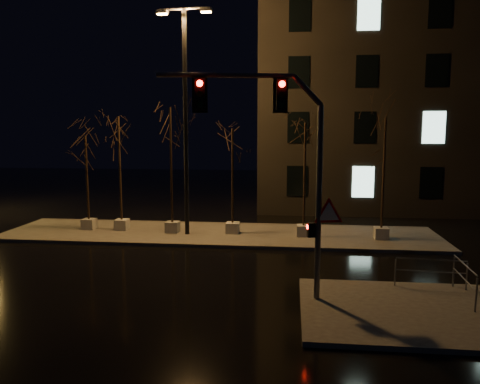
# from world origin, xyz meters

# --- Properties ---
(ground) EXTENTS (90.00, 90.00, 0.00)m
(ground) POSITION_xyz_m (0.00, 0.00, 0.00)
(ground) COLOR black
(ground) RESTS_ON ground
(median) EXTENTS (22.00, 5.00, 0.15)m
(median) POSITION_xyz_m (0.00, 6.00, 0.07)
(median) COLOR #46443E
(median) RESTS_ON ground
(sidewalk_corner) EXTENTS (7.00, 5.00, 0.15)m
(sidewalk_corner) POSITION_xyz_m (7.50, -3.50, 0.07)
(sidewalk_corner) COLOR #46443E
(sidewalk_corner) RESTS_ON ground
(building) EXTENTS (25.00, 12.00, 15.00)m
(building) POSITION_xyz_m (14.00, 18.00, 7.50)
(building) COLOR black
(building) RESTS_ON ground
(tree_0) EXTENTS (1.80, 1.80, 5.04)m
(tree_0) POSITION_xyz_m (-6.95, 6.10, 3.98)
(tree_0) COLOR #B0AEA4
(tree_0) RESTS_ON median
(tree_1) EXTENTS (1.80, 1.80, 6.05)m
(tree_1) POSITION_xyz_m (-5.18, 6.15, 4.74)
(tree_1) COLOR #B0AEA4
(tree_1) RESTS_ON median
(tree_2) EXTENTS (1.80, 1.80, 6.49)m
(tree_2) POSITION_xyz_m (-2.38, 5.83, 5.07)
(tree_2) COLOR #B0AEA4
(tree_2) RESTS_ON median
(tree_3) EXTENTS (1.80, 1.80, 5.43)m
(tree_3) POSITION_xyz_m (0.72, 5.99, 4.27)
(tree_3) COLOR #B0AEA4
(tree_3) RESTS_ON median
(tree_4) EXTENTS (1.80, 1.80, 5.69)m
(tree_4) POSITION_xyz_m (4.28, 5.70, 4.47)
(tree_4) COLOR #B0AEA4
(tree_4) RESTS_ON median
(tree_5) EXTENTS (1.80, 1.80, 5.91)m
(tree_5) POSITION_xyz_m (7.99, 5.56, 4.63)
(tree_5) COLOR #B0AEA4
(tree_5) RESTS_ON median
(traffic_signal_mast) EXTENTS (5.52, 1.13, 6.84)m
(traffic_signal_mast) POSITION_xyz_m (3.41, -3.12, 4.64)
(traffic_signal_mast) COLOR #53555A
(traffic_signal_mast) RESTS_ON sidewalk_corner
(streetlight_main) EXTENTS (2.74, 0.50, 10.97)m
(streetlight_main) POSITION_xyz_m (-1.54, 5.54, 6.48)
(streetlight_main) COLOR black
(streetlight_main) RESTS_ON median
(guard_rail_a) EXTENTS (2.28, 0.26, 0.99)m
(guard_rail_a) POSITION_xyz_m (8.29, -1.50, 0.79)
(guard_rail_a) COLOR #53555A
(guard_rail_a) RESTS_ON sidewalk_corner
(guard_rail_b) EXTENTS (0.16, 2.31, 1.09)m
(guard_rail_b) POSITION_xyz_m (9.05, -2.40, 0.86)
(guard_rail_b) COLOR #53555A
(guard_rail_b) RESTS_ON sidewalk_corner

